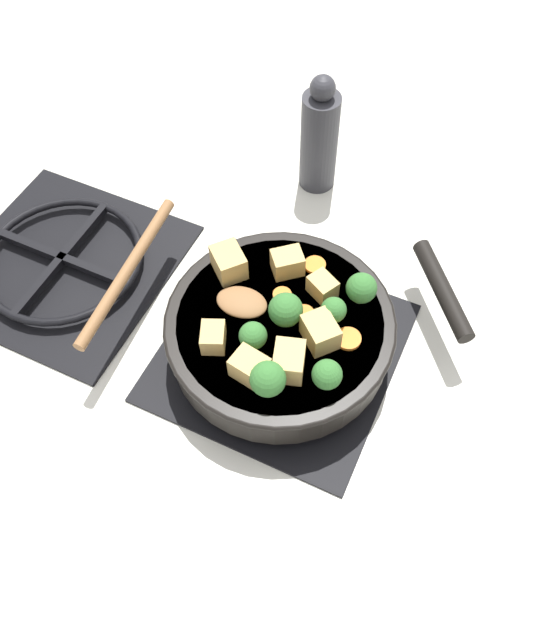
# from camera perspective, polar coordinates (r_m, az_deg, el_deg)

# --- Properties ---
(ground_plane) EXTENTS (2.40, 2.40, 0.00)m
(ground_plane) POSITION_cam_1_polar(r_m,az_deg,el_deg) (0.87, 0.00, -2.95)
(ground_plane) COLOR silver
(front_burner_grate) EXTENTS (0.31, 0.31, 0.03)m
(front_burner_grate) POSITION_cam_1_polar(r_m,az_deg,el_deg) (0.86, 0.00, -2.55)
(front_burner_grate) COLOR black
(front_burner_grate) RESTS_ON ground_plane
(rear_burner_grate) EXTENTS (0.31, 0.31, 0.03)m
(rear_burner_grate) POSITION_cam_1_polar(r_m,az_deg,el_deg) (1.00, -19.15, 5.09)
(rear_burner_grate) COLOR black
(rear_burner_grate) RESTS_ON ground_plane
(skillet_pan) EXTENTS (0.36, 0.39, 0.06)m
(skillet_pan) POSITION_cam_1_polar(r_m,az_deg,el_deg) (0.82, 0.15, -0.90)
(skillet_pan) COLOR black
(skillet_pan) RESTS_ON front_burner_grate
(wooden_spoon) EXTENTS (0.26, 0.22, 0.02)m
(wooden_spoon) POSITION_cam_1_polar(r_m,az_deg,el_deg) (0.83, -9.79, 3.27)
(wooden_spoon) COLOR olive
(wooden_spoon) RESTS_ON skillet_pan
(tofu_cube_center_large) EXTENTS (0.04, 0.04, 0.03)m
(tofu_cube_center_large) POSITION_cam_1_polar(r_m,az_deg,el_deg) (0.81, 3.90, 3.07)
(tofu_cube_center_large) COLOR tan
(tofu_cube_center_large) RESTS_ON skillet_pan
(tofu_cube_near_handle) EXTENTS (0.05, 0.05, 0.03)m
(tofu_cube_near_handle) POSITION_cam_1_polar(r_m,az_deg,el_deg) (0.83, 0.69, 5.26)
(tofu_cube_near_handle) COLOR tan
(tofu_cube_near_handle) RESTS_ON skillet_pan
(tofu_cube_east_chunk) EXTENTS (0.04, 0.04, 0.03)m
(tofu_cube_east_chunk) POSITION_cam_1_polar(r_m,az_deg,el_deg) (0.77, -6.13, -1.59)
(tofu_cube_east_chunk) COLOR tan
(tofu_cube_east_chunk) RESTS_ON skillet_pan
(tofu_cube_west_chunk) EXTENTS (0.04, 0.05, 0.03)m
(tofu_cube_west_chunk) POSITION_cam_1_polar(r_m,az_deg,el_deg) (0.75, -2.89, -4.29)
(tofu_cube_west_chunk) COLOR tan
(tofu_cube_west_chunk) RESTS_ON skillet_pan
(tofu_cube_back_piece) EXTENTS (0.06, 0.06, 0.04)m
(tofu_cube_back_piece) POSITION_cam_1_polar(r_m,az_deg,el_deg) (0.83, -4.71, 5.28)
(tofu_cube_back_piece) COLOR tan
(tofu_cube_back_piece) RESTS_ON skillet_pan
(tofu_cube_front_piece) EXTENTS (0.06, 0.06, 0.04)m
(tofu_cube_front_piece) POSITION_cam_1_polar(r_m,az_deg,el_deg) (0.77, 3.71, -1.09)
(tofu_cube_front_piece) COLOR tan
(tofu_cube_front_piece) RESTS_ON skillet_pan
(tofu_cube_mid_small) EXTENTS (0.05, 0.05, 0.04)m
(tofu_cube_mid_small) POSITION_cam_1_polar(r_m,az_deg,el_deg) (0.75, 0.83, -3.80)
(tofu_cube_mid_small) COLOR tan
(tofu_cube_mid_small) RESTS_ON skillet_pan
(broccoli_floret_near_spoon) EXTENTS (0.04, 0.04, 0.05)m
(broccoli_floret_near_spoon) POSITION_cam_1_polar(r_m,az_deg,el_deg) (0.80, 7.46, 2.89)
(broccoli_floret_near_spoon) COLOR #709956
(broccoli_floret_near_spoon) RESTS_ON skillet_pan
(broccoli_floret_center_top) EXTENTS (0.03, 0.03, 0.04)m
(broccoli_floret_center_top) POSITION_cam_1_polar(r_m,az_deg,el_deg) (0.78, 4.92, 0.90)
(broccoli_floret_center_top) COLOR #709956
(broccoli_floret_center_top) RESTS_ON skillet_pan
(broccoli_floret_east_rim) EXTENTS (0.04, 0.04, 0.05)m
(broccoli_floret_east_rim) POSITION_cam_1_polar(r_m,az_deg,el_deg) (0.77, 0.52, 0.92)
(broccoli_floret_east_rim) COLOR #709956
(broccoli_floret_east_rim) RESTS_ON skillet_pan
(broccoli_floret_west_rim) EXTENTS (0.04, 0.04, 0.04)m
(broccoli_floret_west_rim) POSITION_cam_1_polar(r_m,az_deg,el_deg) (0.76, -2.49, -1.47)
(broccoli_floret_west_rim) COLOR #709956
(broccoli_floret_west_rim) RESTS_ON skillet_pan
(broccoli_floret_north_edge) EXTENTS (0.04, 0.04, 0.05)m
(broccoli_floret_north_edge) POSITION_cam_1_polar(r_m,az_deg,el_deg) (0.73, -1.12, -5.43)
(broccoli_floret_north_edge) COLOR #709956
(broccoli_floret_north_edge) RESTS_ON skillet_pan
(broccoli_floret_south_cluster) EXTENTS (0.04, 0.04, 0.04)m
(broccoli_floret_south_cluster) POSITION_cam_1_polar(r_m,az_deg,el_deg) (0.73, 4.32, -5.02)
(broccoli_floret_south_cluster) COLOR #709956
(broccoli_floret_south_cluster) RESTS_ON skillet_pan
(carrot_slice_orange_thin) EXTENTS (0.03, 0.03, 0.01)m
(carrot_slice_orange_thin) POSITION_cam_1_polar(r_m,az_deg,el_deg) (0.85, 3.22, 5.04)
(carrot_slice_orange_thin) COLOR orange
(carrot_slice_orange_thin) RESTS_ON skillet_pan
(carrot_slice_near_center) EXTENTS (0.03, 0.03, 0.01)m
(carrot_slice_near_center) POSITION_cam_1_polar(r_m,az_deg,el_deg) (0.79, 6.26, -1.71)
(carrot_slice_near_center) COLOR orange
(carrot_slice_near_center) RESTS_ON skillet_pan
(carrot_slice_edge_slice) EXTENTS (0.02, 0.02, 0.01)m
(carrot_slice_edge_slice) POSITION_cam_1_polar(r_m,az_deg,el_deg) (0.82, 0.20, 2.30)
(carrot_slice_edge_slice) COLOR orange
(carrot_slice_edge_slice) RESTS_ON skillet_pan
(carrot_slice_under_broccoli) EXTENTS (0.02, 0.02, 0.01)m
(carrot_slice_under_broccoli) POSITION_cam_1_polar(r_m,az_deg,el_deg) (0.80, 2.25, 0.61)
(carrot_slice_under_broccoli) COLOR orange
(carrot_slice_under_broccoli) RESTS_ON skillet_pan
(pepper_mill) EXTENTS (0.06, 0.06, 0.20)m
(pepper_mill) POSITION_cam_1_polar(r_m,az_deg,el_deg) (1.01, 3.62, 16.27)
(pepper_mill) COLOR #333338
(pepper_mill) RESTS_ON ground_plane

